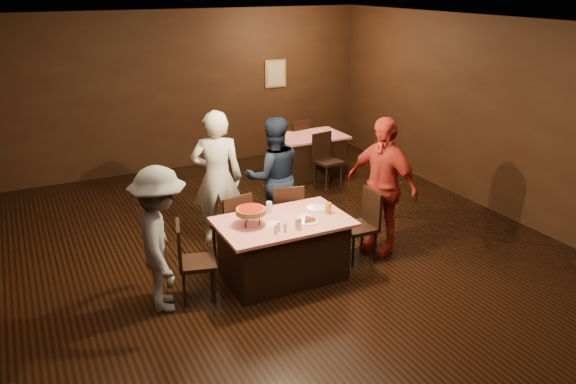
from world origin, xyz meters
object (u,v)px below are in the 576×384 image
at_px(chair_end_right, 359,226).
at_px(glass_amber, 328,208).
at_px(chair_back_far, 295,143).
at_px(glass_front_left, 298,223).
at_px(chair_back_near, 328,161).
at_px(plate_empty, 317,208).
at_px(chair_far_left, 231,226).
at_px(diner_navy_hoodie, 273,177).
at_px(main_table, 283,249).
at_px(pizza_stand, 251,211).
at_px(glass_back, 269,207).
at_px(chair_end_left, 197,261).
at_px(diner_grey_knit, 161,240).
at_px(chair_far_right, 286,215).
at_px(diner_white_jacket, 217,178).
at_px(back_table, 309,155).
at_px(diner_red_shirt, 382,186).

distance_m(chair_end_right, glass_amber, 0.62).
bearing_deg(chair_back_far, glass_front_left, 52.33).
xyz_separation_m(chair_back_near, plate_empty, (-1.62, -2.48, 0.30)).
bearing_deg(chair_far_left, diner_navy_hoodie, -159.15).
height_order(chair_back_far, glass_front_left, chair_back_far).
height_order(main_table, chair_far_left, chair_far_left).
height_order(diner_navy_hoodie, pizza_stand, diner_navy_hoodie).
relative_size(main_table, glass_back, 11.43).
xyz_separation_m(chair_end_left, diner_grey_knit, (-0.40, -0.02, 0.36)).
bearing_deg(diner_navy_hoodie, chair_back_near, -131.79).
bearing_deg(diner_grey_knit, main_table, -79.08).
bearing_deg(chair_far_right, plate_empty, 117.73).
bearing_deg(glass_back, diner_white_jacket, 107.30).
bearing_deg(chair_back_near, glass_amber, -129.85).
xyz_separation_m(back_table, glass_back, (-2.22, -3.03, 0.46)).
bearing_deg(chair_back_near, back_table, 80.45).
relative_size(chair_far_left, chair_far_right, 1.00).
distance_m(back_table, chair_far_left, 3.64).
distance_m(main_table, chair_end_right, 1.10).
bearing_deg(diner_grey_knit, diner_white_jacket, -30.07).
height_order(diner_grey_knit, plate_empty, diner_grey_knit).
distance_m(chair_end_right, diner_navy_hoodie, 1.47).
bearing_deg(chair_far_left, glass_front_left, 103.30).
relative_size(back_table, chair_end_right, 1.37).
bearing_deg(chair_back_far, chair_back_near, 78.91).
bearing_deg(chair_far_left, diner_grey_knit, 24.98).
distance_m(chair_far_left, chair_back_near, 3.18).
height_order(chair_end_right, diner_grey_knit, diner_grey_knit).
bearing_deg(chair_far_left, chair_end_right, 143.54).
height_order(chair_back_near, glass_amber, chair_back_near).
height_order(diner_white_jacket, diner_grey_knit, diner_white_jacket).
relative_size(diner_grey_knit, glass_amber, 11.94).
xyz_separation_m(diner_navy_hoodie, glass_back, (-0.51, -0.96, -0.03)).
height_order(chair_end_left, diner_red_shirt, diner_red_shirt).
bearing_deg(diner_grey_knit, glass_front_left, -90.09).
bearing_deg(diner_red_shirt, diner_white_jacket, -141.45).
height_order(diner_white_jacket, pizza_stand, diner_white_jacket).
xyz_separation_m(chair_far_left, chair_end_right, (1.50, -0.75, 0.00)).
bearing_deg(chair_far_right, glass_front_left, 85.26).
bearing_deg(back_table, chair_back_near, -90.00).
bearing_deg(diner_white_jacket, main_table, 126.33).
xyz_separation_m(main_table, chair_end_left, (-1.10, -0.00, 0.09)).
bearing_deg(glass_front_left, chair_far_right, 71.57).
bearing_deg(glass_amber, back_table, 65.13).
xyz_separation_m(chair_back_far, diner_red_shirt, (-0.67, -3.83, 0.46)).
distance_m(chair_far_left, chair_back_far, 4.09).
xyz_separation_m(back_table, chair_far_left, (-2.57, -2.58, 0.09)).
xyz_separation_m(pizza_stand, glass_back, (0.35, 0.25, -0.11)).
height_order(chair_back_far, glass_amber, chair_back_far).
bearing_deg(chair_end_left, glass_back, -59.60).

